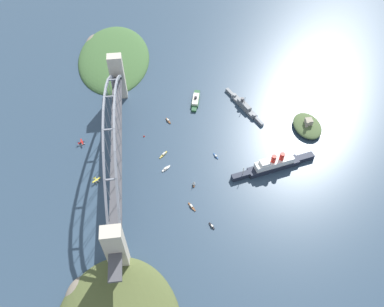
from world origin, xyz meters
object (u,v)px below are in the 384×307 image
(small_boat_5, at_px, (168,121))
(naval_cruiser, at_px, (244,105))
(harbor_ferry_steamer, at_px, (196,100))
(channel_marker_buoy, at_px, (144,136))
(seaplane_taxiing_near_bridge, at_px, (96,180))
(small_boat_3, at_px, (212,226))
(small_boat_4, at_px, (192,207))
(harbor_arch_bridge, at_px, (116,144))
(small_boat_6, at_px, (164,154))
(fort_island_mid_harbor, at_px, (307,126))
(small_boat_2, at_px, (166,169))
(small_boat_0, at_px, (194,183))
(small_boat_1, at_px, (216,156))
(seaplane_second_in_formation, at_px, (81,143))
(ocean_liner, at_px, (274,165))

(small_boat_5, bearing_deg, naval_cruiser, 97.82)
(harbor_ferry_steamer, distance_m, channel_marker_buoy, 85.97)
(harbor_ferry_steamer, bearing_deg, seaplane_taxiing_near_bridge, -47.12)
(small_boat_3, distance_m, small_boat_4, 29.30)
(harbor_arch_bridge, bearing_deg, channel_marker_buoy, 145.89)
(small_boat_6, relative_size, channel_marker_buoy, 3.69)
(fort_island_mid_harbor, relative_size, small_boat_6, 4.33)
(fort_island_mid_harbor, height_order, small_boat_2, fort_island_mid_harbor)
(channel_marker_buoy, bearing_deg, small_boat_0, 33.21)
(small_boat_3, bearing_deg, channel_marker_buoy, -154.41)
(harbor_ferry_steamer, bearing_deg, channel_marker_buoy, -52.04)
(fort_island_mid_harbor, relative_size, seaplane_taxiing_near_bridge, 5.04)
(seaplane_taxiing_near_bridge, distance_m, small_boat_1, 132.44)
(seaplane_taxiing_near_bridge, bearing_deg, small_boat_4, 65.62)
(small_boat_3, xyz_separation_m, small_boat_4, (-24.05, -16.73, -0.06))
(small_boat_5, bearing_deg, channel_marker_buoy, -53.99)
(harbor_arch_bridge, relative_size, channel_marker_buoy, 105.76)
(small_boat_0, height_order, small_boat_4, small_boat_0)
(fort_island_mid_harbor, xyz_separation_m, channel_marker_buoy, (-9.67, -193.57, -3.10))
(small_boat_0, bearing_deg, channel_marker_buoy, -146.79)
(harbor_ferry_steamer, xyz_separation_m, small_boat_6, (83.64, -46.99, -1.76))
(small_boat_4, distance_m, small_boat_5, 125.27)
(naval_cruiser, relative_size, small_boat_5, 6.97)
(seaplane_second_in_formation, relative_size, channel_marker_buoy, 3.34)
(small_boat_4, bearing_deg, harbor_arch_bridge, -131.87)
(harbor_arch_bridge, relative_size, seaplane_second_in_formation, 31.69)
(ocean_liner, relative_size, fort_island_mid_harbor, 2.20)
(small_boat_3, bearing_deg, small_boat_6, -157.42)
(fort_island_mid_harbor, distance_m, small_boat_5, 166.42)
(seaplane_second_in_formation, relative_size, small_boat_2, 0.91)
(small_boat_1, height_order, channel_marker_buoy, channel_marker_buoy)
(ocean_liner, distance_m, small_boat_3, 99.75)
(small_boat_4, bearing_deg, small_boat_3, 34.83)
(seaplane_second_in_formation, bearing_deg, small_boat_5, 103.64)
(naval_cruiser, relative_size, seaplane_taxiing_near_bridge, 8.24)
(fort_island_mid_harbor, distance_m, small_boat_4, 176.19)
(naval_cruiser, xyz_separation_m, small_boat_5, (13.18, -96.00, -2.22))
(small_boat_4, bearing_deg, small_boat_2, -156.77)
(seaplane_taxiing_near_bridge, relative_size, small_boat_3, 1.09)
(harbor_ferry_steamer, height_order, fort_island_mid_harbor, fort_island_mid_harbor)
(seaplane_taxiing_near_bridge, bearing_deg, small_boat_1, 98.15)
(ocean_liner, distance_m, small_boat_2, 117.21)
(small_boat_6, bearing_deg, seaplane_second_in_formation, -106.85)
(small_boat_3, bearing_deg, seaplane_second_in_formation, -133.11)
(naval_cruiser, distance_m, small_boat_0, 134.79)
(harbor_ferry_steamer, distance_m, small_boat_5, 48.67)
(small_boat_0, xyz_separation_m, small_boat_6, (-44.97, -28.80, -2.57))
(harbor_ferry_steamer, bearing_deg, naval_cruiser, 73.13)
(harbor_arch_bridge, xyz_separation_m, fort_island_mid_harbor, (-29.67, 220.21, -29.89))
(harbor_arch_bridge, height_order, small_boat_6, harbor_arch_bridge)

